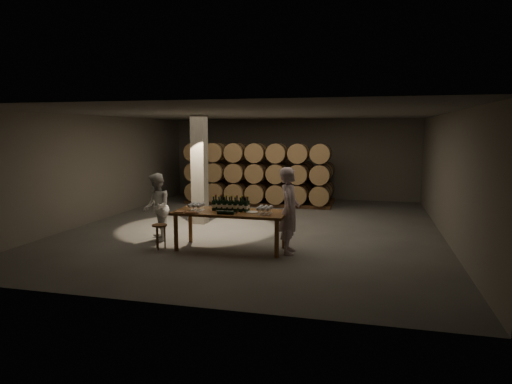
% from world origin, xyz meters
% --- Properties ---
extents(room, '(12.00, 12.00, 12.00)m').
position_xyz_m(room, '(-1.80, 0.20, 1.60)').
color(room, '#55534F').
rests_on(room, ground).
extents(tasting_table, '(2.60, 1.10, 0.90)m').
position_xyz_m(tasting_table, '(0.00, -2.50, 0.80)').
color(tasting_table, brown).
rests_on(tasting_table, ground).
extents(barrel_stack_back, '(5.48, 0.95, 1.57)m').
position_xyz_m(barrel_stack_back, '(-0.96, 5.20, 0.83)').
color(barrel_stack_back, brown).
rests_on(barrel_stack_back, ground).
extents(barrel_stack_front, '(5.48, 0.95, 2.31)m').
position_xyz_m(barrel_stack_front, '(-0.96, 3.80, 1.20)').
color(barrel_stack_front, brown).
rests_on(barrel_stack_front, ground).
extents(bottle_cluster, '(0.87, 0.24, 0.36)m').
position_xyz_m(bottle_cluster, '(-0.02, -2.43, 1.03)').
color(bottle_cluster, black).
rests_on(bottle_cluster, tasting_table).
extents(lying_bottles, '(0.48, 0.08, 0.08)m').
position_xyz_m(lying_bottles, '(0.02, -2.89, 0.94)').
color(lying_bottles, black).
rests_on(lying_bottles, tasting_table).
extents(glass_cluster_left, '(0.31, 0.42, 0.18)m').
position_xyz_m(glass_cluster_left, '(-0.80, -2.61, 1.03)').
color(glass_cluster_left, silver).
rests_on(glass_cluster_left, tasting_table).
extents(glass_cluster_right, '(0.31, 0.42, 0.18)m').
position_xyz_m(glass_cluster_right, '(0.84, -2.62, 1.03)').
color(glass_cluster_right, silver).
rests_on(glass_cluster_right, tasting_table).
extents(plate, '(0.27, 0.27, 0.02)m').
position_xyz_m(plate, '(0.52, -2.52, 0.91)').
color(plate, white).
rests_on(plate, tasting_table).
extents(notebook_near, '(0.26, 0.23, 0.03)m').
position_xyz_m(notebook_near, '(-0.81, -2.92, 0.92)').
color(notebook_near, '#985C37').
rests_on(notebook_near, tasting_table).
extents(notebook_corner, '(0.25, 0.30, 0.02)m').
position_xyz_m(notebook_corner, '(-1.09, -2.88, 0.91)').
color(notebook_corner, '#985C37').
rests_on(notebook_corner, tasting_table).
extents(pen, '(0.13, 0.03, 0.01)m').
position_xyz_m(pen, '(-0.68, -2.95, 0.91)').
color(pen, black).
rests_on(pen, tasting_table).
extents(stool, '(0.35, 0.35, 0.58)m').
position_xyz_m(stool, '(-1.62, -2.87, 0.47)').
color(stool, brown).
rests_on(stool, ground).
extents(person_man, '(0.54, 0.76, 1.95)m').
position_xyz_m(person_man, '(1.37, -2.48, 0.97)').
color(person_man, beige).
rests_on(person_man, ground).
extents(person_woman, '(0.96, 1.03, 1.70)m').
position_xyz_m(person_woman, '(-2.06, -2.14, 0.85)').
color(person_woman, silver).
rests_on(person_woman, ground).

